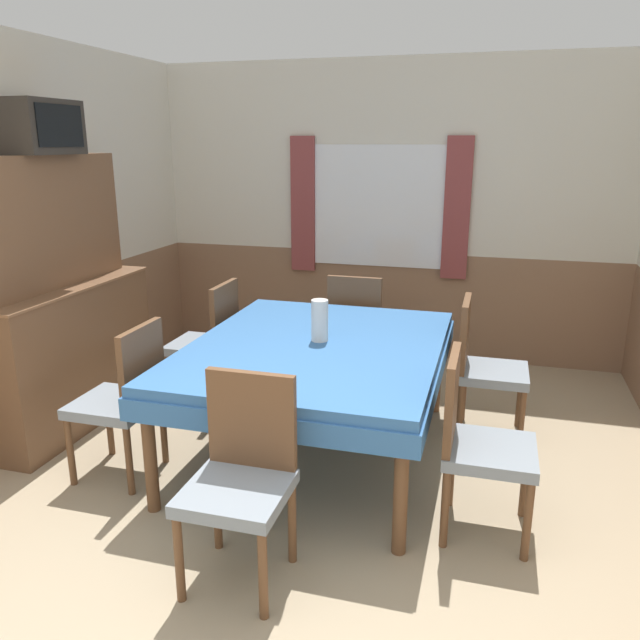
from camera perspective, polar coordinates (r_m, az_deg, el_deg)
wall_back at (r=5.66m, az=6.07°, el=9.74°), size 4.55×0.09×2.60m
wall_left at (r=4.78m, az=-24.27°, el=7.26°), size 0.05×4.18×2.60m
dining_table at (r=3.82m, az=-0.36°, el=-3.56°), size 1.51×1.90×0.73m
chair_left_near at (r=3.78m, az=-17.43°, el=-6.62°), size 0.44×0.44×0.93m
chair_head_window at (r=4.94m, az=3.45°, el=-0.55°), size 0.44×0.44×0.93m
chair_left_far at (r=4.70m, az=-10.04°, el=-1.68°), size 0.44×0.44×0.93m
chair_head_near at (r=2.85m, az=-7.15°, el=-13.65°), size 0.44×0.44×0.93m
chair_right_near at (r=3.21m, az=14.11°, el=-10.46°), size 0.44×0.44×0.93m
chair_right_far at (r=4.25m, az=14.70°, el=-3.85°), size 0.44×0.44×0.93m
sideboard at (r=4.58m, az=-22.62°, el=0.30°), size 0.46×1.45×1.83m
tv at (r=4.42m, az=-24.14°, el=15.81°), size 0.29×0.51×0.33m
vase at (r=3.80m, az=-0.03°, el=-0.04°), size 0.10×0.10×0.26m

